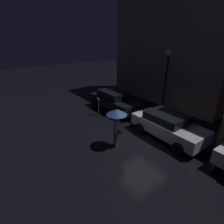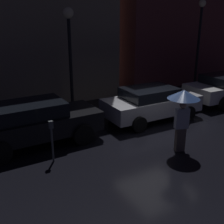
% 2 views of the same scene
% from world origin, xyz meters
% --- Properties ---
extents(ground_plane, '(60.00, 60.00, 0.00)m').
position_xyz_m(ground_plane, '(0.00, 0.00, 0.00)').
color(ground_plane, black).
extents(building_facade_left, '(9.90, 3.00, 10.50)m').
position_xyz_m(building_facade_left, '(-3.53, 6.50, 5.25)').
color(building_facade_left, gray).
rests_on(building_facade_left, ground).
extents(parked_car_black, '(4.30, 1.91, 1.47)m').
position_xyz_m(parked_car_black, '(-4.16, 1.34, 0.79)').
color(parked_car_black, black).
rests_on(parked_car_black, ground).
extents(parked_car_silver, '(4.06, 1.94, 1.36)m').
position_xyz_m(parked_car_silver, '(0.65, 1.27, 0.72)').
color(parked_car_silver, '#B7B7BF').
rests_on(parked_car_silver, ground).
extents(pedestrian_with_umbrella, '(0.99, 0.99, 2.01)m').
position_xyz_m(pedestrian_with_umbrella, '(-0.32, -1.49, 1.57)').
color(pedestrian_with_umbrella, '#66564C').
rests_on(pedestrian_with_umbrella, ground).
extents(parking_meter, '(0.12, 0.10, 1.29)m').
position_xyz_m(parking_meter, '(-4.06, -0.12, 0.80)').
color(parking_meter, '#4C5154').
rests_on(parking_meter, ground).
extents(street_lamp_near, '(0.45, 0.45, 4.44)m').
position_xyz_m(street_lamp_near, '(-1.73, 3.93, 3.20)').
color(street_lamp_near, black).
rests_on(street_lamp_near, ground).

